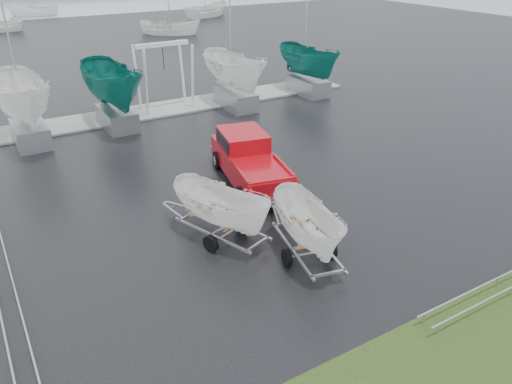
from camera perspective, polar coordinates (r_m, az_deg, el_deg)
name	(u,v)px	position (r m, az deg, el deg)	size (l,w,h in m)	color
ground_plane	(237,199)	(20.63, -2.17, -0.77)	(120.00, 120.00, 0.00)	black
grass_verge	(455,377)	(13.88, 21.77, -19.05)	(40.00, 40.00, 0.00)	black
dock	(135,114)	(31.81, -13.72, 8.68)	(30.00, 3.00, 0.12)	gray
pickup_truck	(248,158)	(21.88, -0.93, 3.96)	(3.30, 6.33, 2.01)	maroon
trailer_hitched	(310,191)	(15.73, 6.22, 0.16)	(1.94, 3.77, 4.65)	gray
trailer_parked	(220,174)	(16.68, -4.09, 2.12)	(2.32, 3.79, 4.77)	gray
boat_hoist	(164,67)	(31.79, -10.48, 13.90)	(3.30, 2.18, 4.12)	silver
keelboat_0	(16,65)	(27.73, -25.78, 12.98)	(2.59, 3.20, 10.77)	gray
keelboat_1	(109,54)	(28.72, -16.48, 14.87)	(2.59, 3.20, 7.97)	gray
keelboat_2	(235,47)	(31.34, -2.47, 16.26)	(2.41, 3.20, 10.57)	gray
keelboat_3	(310,42)	(34.76, 6.17, 16.67)	(2.22, 3.20, 10.39)	gray
mast_rack_1	(20,351)	(14.40, -25.41, -16.06)	(0.56, 6.50, 0.06)	gray
mast_rack_2	(506,282)	(17.01, 26.64, -9.19)	(7.00, 0.56, 0.06)	gray
moored_boat_2	(170,34)	(60.16, -9.75, 17.33)	(3.79, 3.77, 11.55)	white
moored_boat_3	(206,17)	(74.03, -5.75, 19.29)	(3.65, 3.59, 11.84)	white
moored_boat_5	(34,16)	(81.31, -24.05, 17.92)	(3.54, 3.51, 11.51)	white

